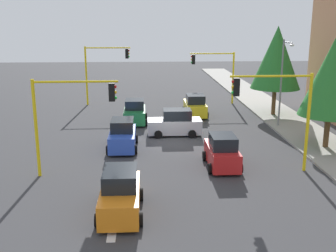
# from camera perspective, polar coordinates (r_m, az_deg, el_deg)

# --- Properties ---
(ground_plane) EXTENTS (120.00, 120.00, 0.00)m
(ground_plane) POSITION_cam_1_polar(r_m,az_deg,el_deg) (29.11, 0.03, -2.33)
(ground_plane) COLOR #353538
(sidewalk_kerb) EXTENTS (80.00, 4.00, 0.15)m
(sidewalk_kerb) POSITION_cam_1_polar(r_m,az_deg,el_deg) (35.96, 16.51, 0.43)
(sidewalk_kerb) COLOR gray
(sidewalk_kerb) RESTS_ON ground
(lane_arrow_near) EXTENTS (2.40, 1.10, 1.10)m
(lane_arrow_near) POSITION_cam_1_polar(r_m,az_deg,el_deg) (18.39, -7.49, -12.77)
(lane_arrow_near) COLOR silver
(lane_arrow_near) RESTS_ON ground
(traffic_signal_far_right) EXTENTS (0.36, 4.59, 5.92)m
(traffic_signal_far_right) POSITION_cam_1_polar(r_m,az_deg,el_deg) (42.26, -8.94, 8.50)
(traffic_signal_far_right) COLOR yellow
(traffic_signal_far_right) RESTS_ON ground
(traffic_signal_near_left) EXTENTS (0.36, 4.59, 5.61)m
(traffic_signal_near_left) POSITION_cam_1_polar(r_m,az_deg,el_deg) (23.43, 14.93, 3.09)
(traffic_signal_near_left) COLOR yellow
(traffic_signal_near_left) RESTS_ON ground
(traffic_signal_near_right) EXTENTS (0.36, 4.59, 5.40)m
(traffic_signal_near_right) POSITION_cam_1_polar(r_m,az_deg,el_deg) (22.68, -13.52, 2.45)
(traffic_signal_near_right) COLOR yellow
(traffic_signal_near_right) RESTS_ON ground
(traffic_signal_far_left) EXTENTS (0.36, 4.59, 5.31)m
(traffic_signal_far_left) POSITION_cam_1_polar(r_m,az_deg,el_deg) (42.71, 6.60, 8.10)
(traffic_signal_far_left) COLOR yellow
(traffic_signal_far_left) RESTS_ON ground
(street_lamp_curbside) EXTENTS (2.15, 0.28, 7.00)m
(street_lamp_curbside) POSITION_cam_1_polar(r_m,az_deg,el_deg) (33.49, 15.70, 6.94)
(street_lamp_curbside) COLOR slate
(street_lamp_curbside) RESTS_ON ground
(tree_roadside_mid) EXTENTS (4.36, 4.36, 7.98)m
(tree_roadside_mid) POSITION_cam_1_polar(r_m,az_deg,el_deg) (37.79, 14.83, 9.15)
(tree_roadside_mid) COLOR brown
(tree_roadside_mid) RESTS_ON ground
(tree_roadside_near) EXTENTS (4.03, 4.03, 7.36)m
(tree_roadside_near) POSITION_cam_1_polar(r_m,az_deg,el_deg) (28.74, 21.80, 6.28)
(tree_roadside_near) COLOR brown
(tree_roadside_near) RESTS_ON ground
(car_orange) EXTENTS (4.17, 2.00, 1.98)m
(car_orange) POSITION_cam_1_polar(r_m,az_deg,el_deg) (18.64, -6.62, -9.33)
(car_orange) COLOR orange
(car_orange) RESTS_ON ground
(car_red) EXTENTS (3.66, 1.92, 1.98)m
(car_red) POSITION_cam_1_polar(r_m,az_deg,el_deg) (24.31, 7.52, -3.65)
(car_red) COLOR red
(car_red) RESTS_ON ground
(car_yellow) EXTENTS (3.91, 2.07, 1.98)m
(car_yellow) POSITION_cam_1_polar(r_m,az_deg,el_deg) (37.26, 3.77, 2.77)
(car_yellow) COLOR yellow
(car_yellow) RESTS_ON ground
(car_blue) EXTENTS (4.00, 2.00, 1.98)m
(car_blue) POSITION_cam_1_polar(r_m,az_deg,el_deg) (27.77, -6.32, -1.32)
(car_blue) COLOR blue
(car_blue) RESTS_ON ground
(car_silver) EXTENTS (2.02, 4.01, 1.98)m
(car_silver) POSITION_cam_1_polar(r_m,az_deg,el_deg) (30.84, 0.99, 0.35)
(car_silver) COLOR #B2B5BA
(car_silver) RESTS_ON ground
(car_green) EXTENTS (3.68, 2.07, 1.98)m
(car_green) POSITION_cam_1_polar(r_m,az_deg,el_deg) (34.68, -4.63, 1.88)
(car_green) COLOR #1E7238
(car_green) RESTS_ON ground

